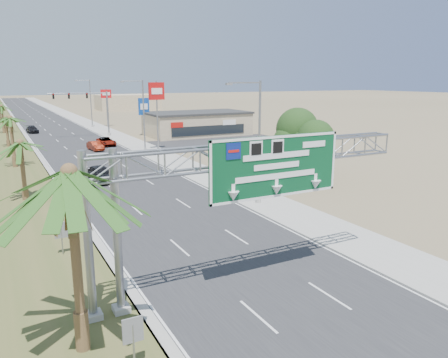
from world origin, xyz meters
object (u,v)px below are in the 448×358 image
object	(u,v)px
signal_mast	(96,109)
car_left_lane	(101,174)
store_building	(197,124)
pole_sign_red_near	(157,96)
car_right_lane	(106,142)
pole_sign_red_far	(106,97)
car_far	(32,130)
palm_near	(69,174)
pole_sign_blue	(144,108)
car_mid_lane	(95,146)
sign_gantry	(244,167)

from	to	relation	value
signal_mast	car_left_lane	world-z (taller)	signal_mast
store_building	pole_sign_red_near	world-z (taller)	pole_sign_red_near
signal_mast	car_right_lane	xyz separation A→B (m)	(-1.24, -11.75, -4.20)
pole_sign_red_far	car_far	bearing A→B (deg)	-163.66
car_right_lane	car_far	size ratio (longest dim) A/B	1.06
car_right_lane	pole_sign_red_far	xyz separation A→B (m)	(6.87, 27.96, 5.76)
car_left_lane	car_right_lane	bearing A→B (deg)	69.43
palm_near	pole_sign_blue	world-z (taller)	palm_near
car_mid_lane	pole_sign_red_far	xyz separation A→B (m)	(9.31, 31.67, 5.75)
palm_near	pole_sign_blue	bearing A→B (deg)	70.05
car_far	pole_sign_blue	distance (m)	23.28
car_left_lane	signal_mast	bearing A→B (deg)	72.15
signal_mast	car_mid_lane	world-z (taller)	signal_mast
store_building	pole_sign_blue	distance (m)	10.02
signal_mast	car_right_lane	world-z (taller)	signal_mast
pole_sign_red_far	sign_gantry	bearing A→B (deg)	-98.63
signal_mast	pole_sign_blue	bearing A→B (deg)	-19.72
signal_mast	car_mid_lane	bearing A→B (deg)	-103.37
car_left_lane	pole_sign_blue	xyz separation A→B (m)	(15.26, 32.99, 4.26)
sign_gantry	palm_near	world-z (taller)	palm_near
signal_mast	store_building	distance (m)	18.08
pole_sign_red_near	palm_near	bearing A→B (deg)	-113.00
car_far	pole_sign_blue	world-z (taller)	pole_sign_blue
pole_sign_red_near	pole_sign_red_far	distance (m)	36.36
car_right_lane	pole_sign_red_far	size ratio (longest dim) A/B	0.58
pole_sign_red_near	pole_sign_blue	size ratio (longest dim) A/B	1.41
sign_gantry	car_mid_lane	distance (m)	46.97
car_far	pole_sign_red_near	distance (m)	35.49
sign_gantry	pole_sign_red_near	xyz separation A→B (m)	(10.49, 41.95, 1.77)
sign_gantry	store_building	xyz separation A→B (m)	(23.06, 56.07, -4.06)
store_building	pole_sign_red_far	xyz separation A→B (m)	(-11.19, 22.19, 4.41)
car_far	pole_sign_red_near	xyz separation A→B (m)	(14.12, -31.76, 7.18)
palm_near	pole_sign_red_far	distance (m)	82.65
store_building	pole_sign_blue	world-z (taller)	pole_sign_blue
car_far	sign_gantry	bearing A→B (deg)	-92.04
store_building	car_right_lane	xyz separation A→B (m)	(-18.06, -5.78, -1.35)
pole_sign_red_near	car_right_lane	bearing A→B (deg)	123.33
palm_near	pole_sign_red_near	size ratio (longest dim) A/B	0.85
car_left_lane	car_far	size ratio (longest dim) A/B	1.08
store_building	pole_sign_red_far	distance (m)	25.24
pole_sign_red_near	pole_sign_blue	bearing A→B (deg)	78.32
palm_near	car_mid_lane	size ratio (longest dim) A/B	2.09
sign_gantry	store_building	size ratio (longest dim) A/B	0.93
pole_sign_blue	car_mid_lane	bearing A→B (deg)	-132.28
signal_mast	car_right_lane	distance (m)	12.54
pole_sign_red_near	pole_sign_red_far	size ratio (longest dim) A/B	1.21
pole_sign_red_far	car_left_lane	bearing A→B (deg)	-104.11
signal_mast	car_mid_lane	distance (m)	16.43
car_mid_lane	pole_sign_red_near	xyz separation A→B (m)	(7.93, -4.64, 7.17)
car_left_lane	car_far	world-z (taller)	car_left_lane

